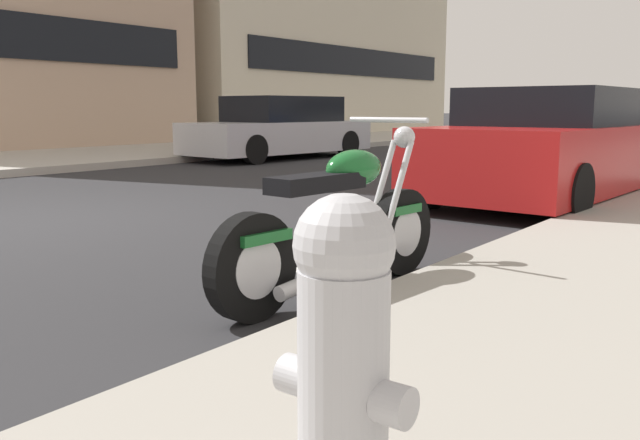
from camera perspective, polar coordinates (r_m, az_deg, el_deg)
name	(u,v)px	position (r m, az deg, el deg)	size (l,w,h in m)	color
ground_plane	(31,221)	(7.62, -23.25, -0.08)	(260.00, 260.00, 0.00)	#28282B
sidewalk_far_curb	(277,144)	(20.73, -3.64, 6.42)	(120.00, 5.00, 0.14)	#ADA89E
parking_stall_stripe	(327,275)	(4.74, 0.62, -4.69)	(0.12, 2.20, 0.01)	silver
parked_motorcycle	(339,228)	(4.21, 1.58, -0.72)	(2.04, 0.62, 1.10)	black
parked_car_behind_motorcycle	(546,149)	(8.84, 18.59, 5.73)	(4.19, 2.03, 1.40)	#AD1919
crossing_truck	(622,111)	(38.91, 24.16, 8.44)	(2.58, 5.26, 1.97)	black
car_opposite_curb	(280,129)	(15.76, -3.38, 7.66)	(4.80, 2.08, 1.42)	silver
fire_hydrant	(343,357)	(1.63, 1.99, -11.46)	(0.24, 0.36, 0.83)	#B7B7BC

